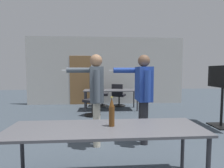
% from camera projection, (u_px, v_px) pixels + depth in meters
% --- Properties ---
extents(back_wall, '(6.65, 0.12, 2.84)m').
position_uv_depth(back_wall, '(106.00, 71.00, 7.47)').
color(back_wall, beige).
rests_on(back_wall, ground_plane).
extents(conference_table_near, '(2.36, 0.71, 0.73)m').
position_uv_depth(conference_table_near, '(106.00, 132.00, 2.12)').
color(conference_table_near, '#4C4C51').
rests_on(conference_table_near, ground_plane).
extents(conference_table_far, '(1.95, 0.74, 0.73)m').
position_uv_depth(conference_table_far, '(111.00, 92.00, 6.36)').
color(conference_table_far, '#4C4C51').
rests_on(conference_table_far, ground_plane).
extents(tv_screen, '(0.44, 1.15, 1.55)m').
position_uv_depth(tv_screen, '(223.00, 89.00, 4.37)').
color(tv_screen, black).
rests_on(tv_screen, ground_plane).
extents(person_near_casual, '(0.81, 0.63, 1.72)m').
position_uv_depth(person_near_casual, '(96.00, 91.00, 3.29)').
color(person_near_casual, beige).
rests_on(person_near_casual, ground_plane).
extents(person_left_plaid, '(0.79, 0.69, 1.72)m').
position_uv_depth(person_left_plaid, '(143.00, 90.00, 3.40)').
color(person_left_plaid, '#28282D').
rests_on(person_left_plaid, ground_plane).
extents(office_chair_side_rolled, '(0.68, 0.66, 0.94)m').
position_uv_depth(office_chair_side_rolled, '(94.00, 102.00, 5.49)').
color(office_chair_side_rolled, black).
rests_on(office_chair_side_rolled, ground_plane).
extents(office_chair_near_pushed, '(0.62, 0.66, 0.90)m').
position_uv_depth(office_chair_near_pushed, '(119.00, 96.00, 6.97)').
color(office_chair_near_pushed, black).
rests_on(office_chair_near_pushed, ground_plane).
extents(office_chair_mid_tucked, '(0.57, 0.52, 0.94)m').
position_uv_depth(office_chair_mid_tucked, '(100.00, 95.00, 7.02)').
color(office_chair_mid_tucked, black).
rests_on(office_chair_mid_tucked, ground_plane).
extents(beer_bottle, '(0.07, 0.07, 0.37)m').
position_uv_depth(beer_bottle, '(112.00, 112.00, 2.15)').
color(beer_bottle, '#563314').
rests_on(beer_bottle, conference_table_near).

